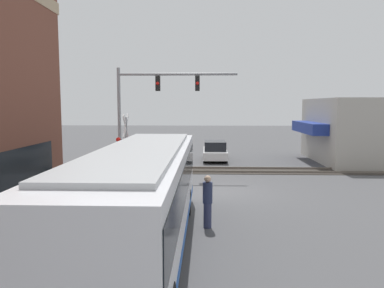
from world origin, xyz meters
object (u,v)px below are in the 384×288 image
pedestrian_at_crossing (131,165)px  crossing_signal (126,140)px  city_bus (142,194)px  parked_car_white (215,151)px  pedestrian_near_bus (208,201)px

pedestrian_at_crossing → crossing_signal: bearing=26.9°
city_bus → parked_car_white: city_bus is taller
crossing_signal → pedestrian_near_bus: size_ratio=2.04×
crossing_signal → parked_car_white: (7.47, -5.36, -1.59)m
pedestrian_near_bus → pedestrian_at_crossing: 8.82m
city_bus → pedestrian_near_bus: bearing=-42.1°
pedestrian_near_bus → crossing_signal: bearing=28.5°
crossing_signal → parked_car_white: size_ratio=0.85×
pedestrian_near_bus → city_bus: bearing=137.9°
city_bus → pedestrian_near_bus: (2.15, -1.94, -0.75)m
parked_car_white → pedestrian_at_crossing: bearing=149.7°
city_bus → parked_car_white: size_ratio=2.63×
pedestrian_near_bus → pedestrian_at_crossing: (7.74, 4.23, -0.00)m
crossing_signal → pedestrian_at_crossing: 1.68m
pedestrian_near_bus → pedestrian_at_crossing: bearing=28.7°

